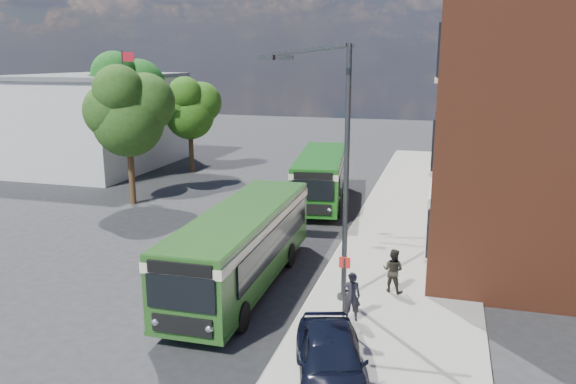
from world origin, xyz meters
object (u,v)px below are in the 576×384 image
(bus_front, at_px, (242,241))
(bus_rear, at_px, (321,174))
(street_lamp, at_px, (336,171))
(parked_car, at_px, (331,359))

(bus_front, xyz_separation_m, bus_rear, (0.10, 13.03, -0.00))
(street_lamp, xyz_separation_m, bus_front, (-3.60, 0.38, -2.96))
(street_lamp, xyz_separation_m, bus_rear, (-3.50, 13.41, -2.96))
(street_lamp, bearing_deg, bus_rear, 104.62)
(street_lamp, height_order, bus_front, street_lamp)
(bus_front, distance_m, parked_car, 7.55)
(street_lamp, relative_size, parked_car, 2.02)
(bus_front, bearing_deg, parked_car, -51.77)
(bus_rear, bearing_deg, parked_car, -76.52)
(bus_front, bearing_deg, bus_rear, 89.55)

